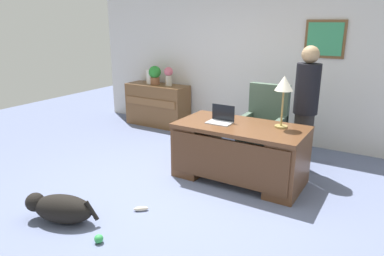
# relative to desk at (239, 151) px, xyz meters

# --- Properties ---
(ground_plane) EXTENTS (12.00, 12.00, 0.00)m
(ground_plane) POSITION_rel_desk_xyz_m (-0.41, -0.71, -0.40)
(ground_plane) COLOR slate
(back_wall) EXTENTS (7.00, 0.16, 2.70)m
(back_wall) POSITION_rel_desk_xyz_m (-0.40, 1.89, 0.95)
(back_wall) COLOR silver
(back_wall) RESTS_ON ground_plane
(desk) EXTENTS (1.64, 0.85, 0.75)m
(desk) POSITION_rel_desk_xyz_m (0.00, 0.00, 0.00)
(desk) COLOR brown
(desk) RESTS_ON ground_plane
(credenza) EXTENTS (1.27, 0.50, 0.82)m
(credenza) POSITION_rel_desk_xyz_m (-2.45, 1.53, 0.01)
(credenza) COLOR brown
(credenza) RESTS_ON ground_plane
(armchair) EXTENTS (0.60, 0.59, 1.13)m
(armchair) POSITION_rel_desk_xyz_m (0.01, 0.89, 0.09)
(armchair) COLOR #475B4C
(armchair) RESTS_ON ground_plane
(person_standing) EXTENTS (0.32, 0.32, 1.72)m
(person_standing) POSITION_rel_desk_xyz_m (0.62, 0.75, 0.49)
(person_standing) COLOR #262323
(person_standing) RESTS_ON ground_plane
(dog_lying) EXTENTS (0.79, 0.49, 0.30)m
(dog_lying) POSITION_rel_desk_xyz_m (-1.17, -1.90, -0.25)
(dog_lying) COLOR black
(dog_lying) RESTS_ON ground_plane
(laptop) EXTENTS (0.32, 0.22, 0.22)m
(laptop) POSITION_rel_desk_xyz_m (-0.27, 0.00, 0.40)
(laptop) COLOR #B2B5BA
(laptop) RESTS_ON desk
(desk_lamp) EXTENTS (0.22, 0.22, 0.65)m
(desk_lamp) POSITION_rel_desk_xyz_m (0.47, 0.19, 0.86)
(desk_lamp) COLOR #9E8447
(desk_lamp) RESTS_ON desk
(vase_with_flowers) EXTENTS (0.17, 0.17, 0.36)m
(vase_with_flowers) POSITION_rel_desk_xyz_m (-2.17, 1.54, 0.62)
(vase_with_flowers) COLOR #B5AD97
(vase_with_flowers) RESTS_ON credenza
(vase_empty) EXTENTS (0.14, 0.14, 0.28)m
(vase_empty) POSITION_rel_desk_xyz_m (-2.62, 1.54, 0.56)
(vase_empty) COLOR silver
(vase_empty) RESTS_ON credenza
(potted_plant) EXTENTS (0.24, 0.24, 0.36)m
(potted_plant) POSITION_rel_desk_xyz_m (-2.49, 1.54, 0.62)
(potted_plant) COLOR brown
(potted_plant) RESTS_ON credenza
(dog_toy_ball) EXTENTS (0.09, 0.09, 0.09)m
(dog_toy_ball) POSITION_rel_desk_xyz_m (-0.55, -1.97, -0.36)
(dog_toy_ball) COLOR green
(dog_toy_ball) RESTS_ON ground_plane
(dog_toy_bone) EXTENTS (0.16, 0.14, 0.05)m
(dog_toy_bone) POSITION_rel_desk_xyz_m (-0.58, -1.30, -0.38)
(dog_toy_bone) COLOR beige
(dog_toy_bone) RESTS_ON ground_plane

